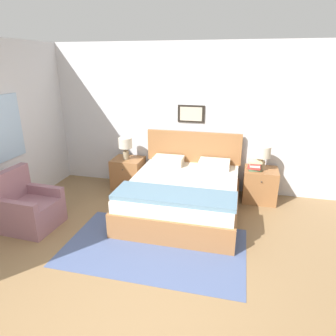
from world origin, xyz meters
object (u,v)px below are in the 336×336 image
at_px(table_lamp_near_window, 125,144).
at_px(table_lamp_by_door, 263,154).
at_px(nightstand_by_door, 260,185).
at_px(armchair, 28,209).
at_px(bed, 183,194).
at_px(nightstand_near_window, 128,173).

relative_size(table_lamp_near_window, table_lamp_by_door, 1.00).
xyz_separation_m(nightstand_by_door, table_lamp_by_door, (-0.01, -0.03, 0.56)).
distance_m(nightstand_by_door, table_lamp_by_door, 0.57).
xyz_separation_m(nightstand_by_door, table_lamp_near_window, (-2.41, -0.03, 0.56)).
bearing_deg(armchair, nightstand_by_door, 120.18).
relative_size(bed, nightstand_near_window, 3.47).
bearing_deg(table_lamp_near_window, nightstand_by_door, 0.65).
distance_m(bed, armchair, 2.29).
relative_size(armchair, table_lamp_near_window, 2.10).
relative_size(bed, table_lamp_by_door, 4.86).
xyz_separation_m(armchair, table_lamp_near_window, (0.86, 1.67, 0.56)).
distance_m(nightstand_near_window, table_lamp_by_door, 2.45).
relative_size(nightstand_by_door, table_lamp_near_window, 1.40).
xyz_separation_m(nightstand_near_window, nightstand_by_door, (2.39, 0.00, 0.00)).
height_order(bed, armchair, bed).
height_order(armchair, table_lamp_near_window, table_lamp_near_window).
bearing_deg(nightstand_near_window, table_lamp_near_window, -121.27).
relative_size(nightstand_near_window, table_lamp_by_door, 1.40).
relative_size(armchair, nightstand_near_window, 1.50).
bearing_deg(armchair, table_lamp_near_window, 155.56).
distance_m(armchair, nightstand_near_window, 1.91).
distance_m(armchair, table_lamp_by_door, 3.70).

